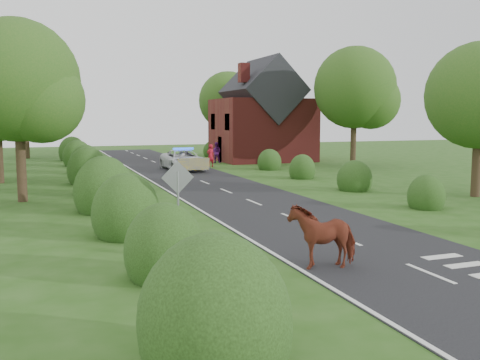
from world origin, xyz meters
name	(u,v)px	position (x,y,z in m)	size (l,w,h in m)	color
ground	(346,240)	(0.00, 0.00, 0.00)	(120.00, 120.00, 0.00)	#265114
road	(210,184)	(0.00, 15.00, 0.01)	(6.00, 70.00, 0.02)	black
road_markings	(192,190)	(-1.60, 12.93, 0.03)	(4.96, 70.00, 0.01)	white
hedgerow_left	(100,183)	(-6.51, 11.69, 0.75)	(2.75, 50.41, 3.00)	#1F3613
hedgerow_right	(343,178)	(6.60, 11.21, 0.55)	(2.10, 45.78, 2.10)	#1F3613
tree_left_a	(23,85)	(-9.75, 11.86, 5.34)	(5.74, 5.60, 8.38)	#332316
tree_left_b	(1,98)	(-11.25, 19.86, 5.04)	(5.74, 5.60, 8.07)	#332316
tree_left_d	(28,98)	(-10.23, 39.85, 5.64)	(6.15, 6.00, 8.89)	#332316
tree_right_b	(359,91)	(14.29, 21.84, 5.94)	(6.56, 6.40, 9.40)	#332316
tree_right_c	(231,103)	(9.27, 37.85, 5.34)	(6.15, 6.00, 8.58)	#332316
road_sign	(178,188)	(-5.00, 2.00, 1.65)	(1.06, 0.08, 2.53)	gray
house	(262,118)	(9.49, 30.00, 3.79)	(8.00, 7.40, 9.17)	maroon
cow	(322,240)	(-2.16, -2.37, 0.70)	(1.04, 1.96, 1.39)	maroon
police_van	(183,160)	(0.65, 23.79, 0.76)	(2.59, 5.54, 1.66)	silver
pedestrian_red	(211,156)	(3.33, 25.68, 0.89)	(0.65, 0.43, 1.78)	maroon
pedestrian_purple	(216,153)	(4.87, 29.06, 0.88)	(0.86, 0.67, 1.77)	#59196E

